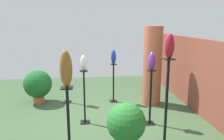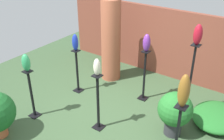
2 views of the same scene
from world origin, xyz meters
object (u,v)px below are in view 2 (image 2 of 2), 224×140
art_vase_ruby (198,35)px  potted_plant_mid_right (175,111)px  pedestal_cobalt (77,73)px  pedestal_ivory (98,105)px  pedestal_violet (144,78)px  art_vase_jade (26,63)px  art_vase_ivory (97,67)px  brick_pillar (111,41)px  art_vase_bronze (184,91)px  art_vase_cobalt (75,42)px  art_vase_violet (147,43)px  pedestal_ruby (190,85)px  pedestal_jade (32,96)px

art_vase_ruby → potted_plant_mid_right: art_vase_ruby is taller
pedestal_cobalt → pedestal_ivory: size_ratio=0.91×
pedestal_violet → pedestal_ivory: size_ratio=1.02×
art_vase_jade → potted_plant_mid_right: (2.53, 1.15, -0.71)m
pedestal_ivory → art_vase_jade: 1.55m
art_vase_ivory → pedestal_cobalt: bearing=147.6°
brick_pillar → art_vase_bronze: brick_pillar is taller
pedestal_ivory → art_vase_ivory: size_ratio=3.62×
art_vase_cobalt → art_vase_ivory: bearing=-32.4°
art_vase_cobalt → art_vase_ruby: size_ratio=0.99×
art_vase_bronze → art_vase_violet: bearing=131.7°
pedestal_violet → art_vase_jade: 2.48m
pedestal_ruby → art_vase_ruby: (0.00, 0.00, 1.03)m
pedestal_ruby → art_vase_ivory: size_ratio=4.94×
pedestal_jade → art_vase_violet: art_vase_violet is taller
pedestal_jade → art_vase_bronze: size_ratio=2.13×
art_vase_violet → potted_plant_mid_right: size_ratio=0.43×
potted_plant_mid_right → pedestal_jade: bearing=-155.6°
pedestal_violet → art_vase_ivory: 1.59m
art_vase_cobalt → art_vase_ivory: 1.44m
art_vase_bronze → pedestal_violet: bearing=131.7°
pedestal_ruby → art_vase_violet: size_ratio=4.20×
art_vase_jade → art_vase_ruby: art_vase_ruby is taller
art_vase_cobalt → potted_plant_mid_right: (2.44, -0.10, -0.72)m
art_vase_bronze → art_vase_cobalt: bearing=161.0°
pedestal_cobalt → art_vase_cobalt: 0.76m
pedestal_jade → art_vase_cobalt: (0.09, 1.25, 0.76)m
pedestal_cobalt → pedestal_jade: same height
pedestal_ivory → art_vase_violet: art_vase_violet is taller
art_vase_cobalt → art_vase_jade: bearing=-93.9°
art_vase_jade → pedestal_ruby: bearing=35.4°
art_vase_ruby → art_vase_ivory: art_vase_ruby is taller
brick_pillar → art_vase_violet: 1.28m
pedestal_ivory → art_vase_bronze: bearing=-7.1°
potted_plant_mid_right → pedestal_ivory: bearing=-151.5°
pedestal_ruby → art_vase_violet: pedestal_ruby is taller
pedestal_jade → art_vase_ivory: art_vase_ivory is taller
art_vase_cobalt → art_vase_ivory: (1.21, -0.77, 0.08)m
pedestal_cobalt → pedestal_ivory: 1.44m
brick_pillar → pedestal_ivory: bearing=-61.2°
pedestal_cobalt → pedestal_jade: 1.25m
art_vase_bronze → art_vase_violet: (-1.40, 1.57, -0.17)m
art_vase_jade → art_vase_ruby: size_ratio=0.91×
pedestal_ivory → art_vase_ivory: bearing=0.0°
brick_pillar → art_vase_violet: size_ratio=5.43×
pedestal_cobalt → pedestal_ruby: bearing=12.8°
pedestal_ruby → art_vase_ivory: (-1.23, -1.32, 0.58)m
art_vase_ivory → pedestal_ruby: bearing=47.1°
art_vase_ruby → potted_plant_mid_right: (0.00, -0.65, -1.25)m
brick_pillar → pedestal_cobalt: bearing=-104.4°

